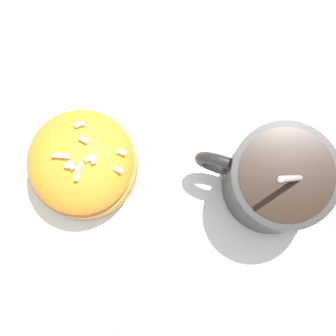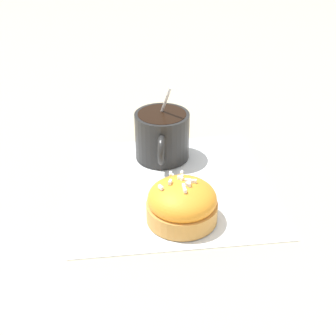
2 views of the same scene
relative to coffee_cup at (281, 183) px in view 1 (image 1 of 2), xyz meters
name	(u,v)px [view 1 (image 1 of 2)]	position (x,y,z in m)	size (l,w,h in m)	color
ground_plane	(179,177)	(0.08, 0.00, -0.04)	(3.00, 3.00, 0.00)	#C6B793
paper_napkin	(179,177)	(0.08, 0.00, -0.04)	(0.27, 0.28, 0.00)	white
coffee_cup	(281,183)	(0.00, 0.00, 0.00)	(0.11, 0.08, 0.11)	black
frosted_pastry	(86,161)	(0.15, 0.00, -0.01)	(0.09, 0.09, 0.06)	#D19347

